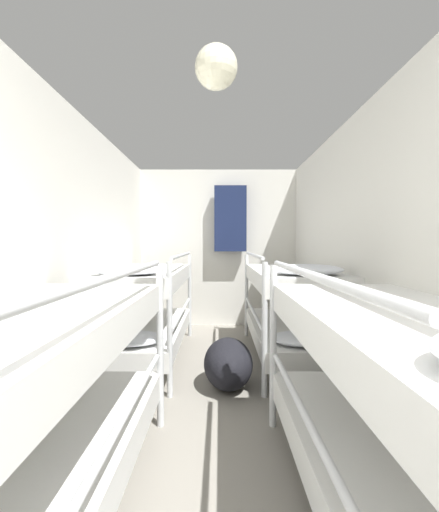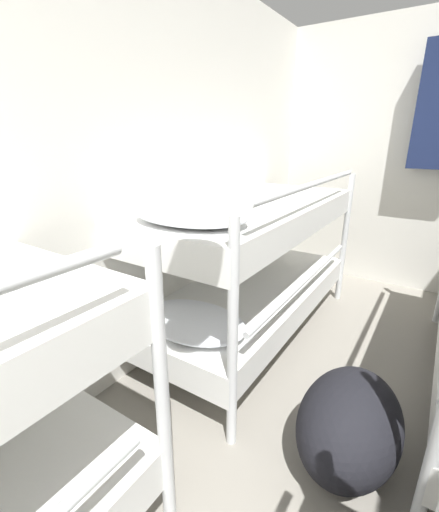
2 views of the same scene
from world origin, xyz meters
TOP-DOWN VIEW (x-y plane):
  - wall_left at (-1.13, 2.50)m, footprint 0.06×5.12m
  - wall_right at (1.13, 2.50)m, footprint 0.06×5.12m
  - wall_back at (0.00, 5.03)m, footprint 2.32×0.06m
  - bunk_stack_left_near at (-0.72, 1.38)m, footprint 0.76×1.77m
  - bunk_stack_right_near at (0.72, 1.38)m, footprint 0.76×1.77m
  - bunk_stack_left_far at (-0.72, 3.51)m, footprint 0.76×1.77m
  - bunk_stack_right_far at (0.72, 3.51)m, footprint 0.76×1.77m
  - duffel_bag at (0.09, 2.88)m, footprint 0.39×0.57m
  - hanging_coat at (0.17, 4.88)m, footprint 0.44×0.12m
  - ceiling_light at (0.00, 2.10)m, footprint 0.24×0.24m

SIDE VIEW (x-z plane):
  - duffel_bag at x=0.09m, z-range 0.00..0.39m
  - bunk_stack_left_near at x=-0.72m, z-range 0.03..1.09m
  - bunk_stack_right_near at x=0.72m, z-range 0.03..1.09m
  - bunk_stack_left_far at x=-0.72m, z-range 0.03..1.09m
  - bunk_stack_right_far at x=0.72m, z-range 0.03..1.09m
  - wall_left at x=-1.13m, z-range 0.00..2.20m
  - wall_right at x=1.13m, z-range 0.00..2.20m
  - wall_back at x=0.00m, z-range 0.00..2.20m
  - hanging_coat at x=0.17m, z-range 1.05..1.95m
  - ceiling_light at x=0.00m, z-range 2.02..2.26m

